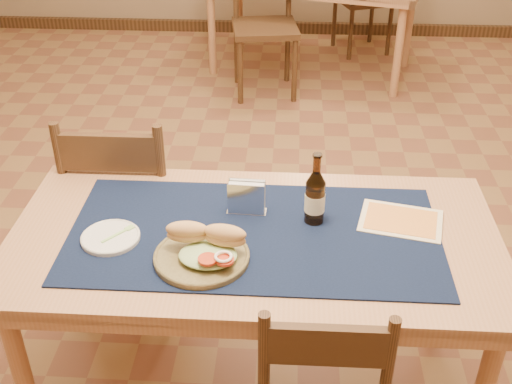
# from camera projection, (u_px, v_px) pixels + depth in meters

# --- Properties ---
(main_table) EXTENTS (1.60, 0.80, 0.75)m
(main_table) POSITION_uv_depth(u_px,v_px,m) (254.00, 254.00, 2.13)
(main_table) COLOR #AA7650
(main_table) RESTS_ON ground
(placemat) EXTENTS (1.20, 0.60, 0.01)m
(placemat) POSITION_uv_depth(u_px,v_px,m) (254.00, 234.00, 2.08)
(placemat) COLOR #0E1633
(placemat) RESTS_ON main_table
(baseboard) EXTENTS (6.00, 7.00, 0.10)m
(baseboard) POSITION_uv_depth(u_px,v_px,m) (265.00, 253.00, 3.13)
(baseboard) COLOR #4A2E1A
(baseboard) RESTS_ON ground
(chair_main_far) EXTENTS (0.44, 0.44, 0.95)m
(chair_main_far) POSITION_uv_depth(u_px,v_px,m) (128.00, 206.00, 2.68)
(chair_main_far) COLOR #4A2E1A
(chair_main_far) RESTS_ON ground
(chair_back_near) EXTENTS (0.52, 0.52, 1.00)m
(chair_back_near) POSITION_uv_depth(u_px,v_px,m) (264.00, 23.00, 4.68)
(chair_back_near) COLOR #4A2E1A
(chair_back_near) RESTS_ON ground
(sandwich_plate) EXTENTS (0.30, 0.30, 0.11)m
(sandwich_plate) POSITION_uv_depth(u_px,v_px,m) (204.00, 251.00, 1.95)
(sandwich_plate) COLOR brown
(sandwich_plate) RESTS_ON placemat
(side_plate) EXTENTS (0.19, 0.19, 0.02)m
(side_plate) POSITION_uv_depth(u_px,v_px,m) (110.00, 237.00, 2.05)
(side_plate) COLOR silver
(side_plate) RESTS_ON placemat
(fork) EXTENTS (0.09, 0.10, 0.00)m
(fork) POSITION_uv_depth(u_px,v_px,m) (120.00, 233.00, 2.06)
(fork) COLOR #98D072
(fork) RESTS_ON side_plate
(beer_bottle) EXTENTS (0.07, 0.07, 0.25)m
(beer_bottle) POSITION_uv_depth(u_px,v_px,m) (315.00, 197.00, 2.09)
(beer_bottle) COLOR #43250C
(beer_bottle) RESTS_ON placemat
(napkin_holder) EXTENTS (0.14, 0.05, 0.12)m
(napkin_holder) POSITION_uv_depth(u_px,v_px,m) (247.00, 198.00, 2.15)
(napkin_holder) COLOR silver
(napkin_holder) RESTS_ON placemat
(menu_card) EXTENTS (0.30, 0.25, 0.01)m
(menu_card) POSITION_uv_depth(u_px,v_px,m) (401.00, 220.00, 2.13)
(menu_card) COLOR beige
(menu_card) RESTS_ON placemat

